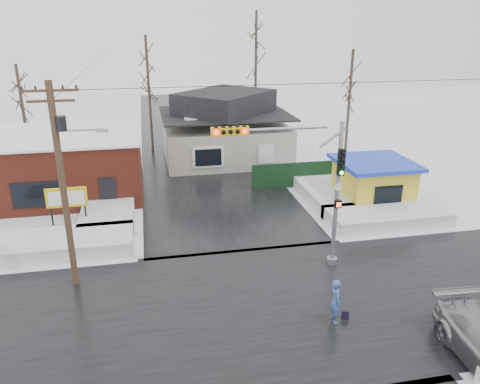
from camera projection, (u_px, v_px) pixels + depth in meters
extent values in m
plane|color=white|center=(268.00, 307.00, 19.33)|extent=(120.00, 120.00, 0.00)
cube|color=black|center=(268.00, 307.00, 19.32)|extent=(10.00, 120.00, 0.02)
cube|color=black|center=(268.00, 307.00, 19.32)|extent=(120.00, 10.00, 0.02)
cube|color=white|center=(64.00, 244.00, 23.95)|extent=(7.00, 3.00, 0.80)
cube|color=white|center=(387.00, 216.00, 27.30)|extent=(7.00, 3.00, 0.80)
cube|color=white|center=(110.00, 205.00, 28.92)|extent=(3.00, 8.00, 0.80)
cube|color=white|center=(323.00, 190.00, 31.52)|extent=(3.00, 8.00, 0.80)
cylinder|color=gray|center=(337.00, 196.00, 21.62)|extent=(0.20, 0.20, 7.00)
cylinder|color=gray|center=(332.00, 261.00, 22.78)|extent=(0.50, 0.50, 0.30)
cylinder|color=gray|center=(276.00, 129.00, 19.92)|extent=(4.60, 0.14, 0.14)
cube|color=gold|center=(230.00, 131.00, 19.54)|extent=(1.60, 0.28, 0.35)
sphere|color=#FF0C0C|center=(216.00, 133.00, 19.28)|extent=(0.20, 0.20, 0.20)
sphere|color=#FF0C0C|center=(245.00, 131.00, 19.51)|extent=(0.20, 0.20, 0.20)
cube|color=black|center=(341.00, 162.00, 20.84)|extent=(0.30, 0.22, 1.20)
sphere|color=#0CE533|center=(342.00, 173.00, 20.87)|extent=(0.18, 0.18, 0.18)
cube|color=black|center=(338.00, 204.00, 21.54)|extent=(0.30, 0.20, 0.35)
cylinder|color=#382619|center=(63.00, 190.00, 19.50)|extent=(0.28, 0.28, 9.00)
cube|color=#382619|center=(49.00, 91.00, 18.08)|extent=(2.20, 0.10, 0.10)
cube|color=#382619|center=(51.00, 101.00, 18.21)|extent=(1.80, 0.10, 0.10)
cylinder|color=black|center=(61.00, 124.00, 18.57)|extent=(0.44, 0.44, 0.60)
cylinder|color=gray|center=(79.00, 130.00, 18.80)|extent=(1.80, 0.08, 0.08)
cube|color=gray|center=(102.00, 130.00, 18.98)|extent=(0.50, 0.22, 0.12)
cube|color=maroon|center=(49.00, 166.00, 31.30)|extent=(12.00, 8.00, 4.00)
cube|color=white|center=(45.00, 136.00, 30.59)|extent=(12.20, 8.20, 0.15)
cube|color=black|center=(39.00, 195.00, 27.81)|extent=(3.00, 0.08, 1.60)
cube|color=black|center=(108.00, 195.00, 28.66)|extent=(1.00, 0.08, 2.20)
cylinder|color=black|center=(52.00, 217.00, 25.91)|extent=(0.10, 0.10, 1.80)
cylinder|color=black|center=(86.00, 215.00, 26.24)|extent=(0.10, 0.10, 1.80)
cube|color=gold|center=(67.00, 197.00, 25.69)|extent=(2.20, 0.18, 1.10)
cube|color=white|center=(66.00, 198.00, 25.59)|extent=(1.90, 0.02, 0.80)
cube|color=#B1ACA0|center=(225.00, 142.00, 39.41)|extent=(10.00, 8.00, 3.00)
cube|color=black|center=(225.00, 114.00, 38.58)|extent=(10.40, 8.40, 0.12)
pyramid|color=black|center=(225.00, 102.00, 38.24)|extent=(9.00, 7.00, 1.80)
cube|color=maroon|center=(260.00, 98.00, 39.74)|extent=(0.70, 0.70, 1.40)
cube|color=white|center=(208.00, 157.00, 35.35)|extent=(2.40, 0.12, 1.60)
cube|color=gold|center=(373.00, 184.00, 29.84)|extent=(4.00, 4.00, 2.60)
cube|color=#1B2BCD|center=(375.00, 163.00, 29.34)|extent=(4.60, 4.60, 0.25)
cube|color=black|center=(388.00, 195.00, 27.97)|extent=(1.80, 0.06, 1.20)
cube|color=black|center=(307.00, 174.00, 33.10)|extent=(8.00, 0.12, 1.80)
cylinder|color=#332821|center=(149.00, 95.00, 40.76)|extent=(0.24, 0.24, 10.00)
cylinder|color=#332821|center=(256.00, 78.00, 44.11)|extent=(0.24, 0.24, 12.00)
cylinder|color=#332821|center=(349.00, 106.00, 38.39)|extent=(0.24, 0.24, 9.00)
cylinder|color=#332821|center=(24.00, 115.00, 37.40)|extent=(0.24, 0.24, 8.00)
imported|color=#38549D|center=(336.00, 301.00, 18.13)|extent=(0.52, 0.72, 1.83)
cube|color=black|center=(345.00, 315.00, 18.51)|extent=(0.30, 0.19, 0.35)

